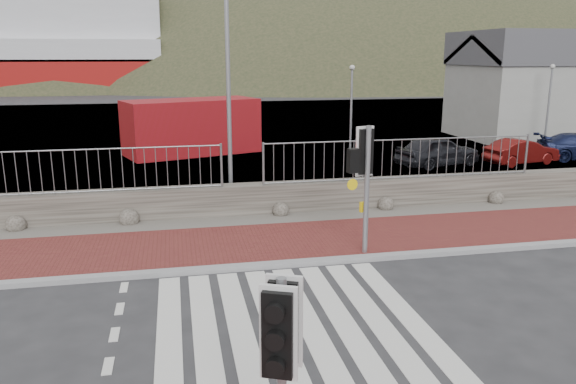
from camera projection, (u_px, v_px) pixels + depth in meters
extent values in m
plane|color=#28282B|center=(295.00, 332.00, 9.51)|extent=(220.00, 220.00, 0.00)
cube|color=maroon|center=(257.00, 244.00, 13.79)|extent=(40.00, 3.00, 0.08)
cube|color=gray|center=(267.00, 266.00, 12.36)|extent=(40.00, 0.25, 0.12)
cube|color=silver|center=(169.00, 344.00, 9.11)|extent=(0.42, 5.60, 0.01)
cube|color=silver|center=(206.00, 340.00, 9.22)|extent=(0.42, 5.60, 0.01)
cube|color=silver|center=(242.00, 337.00, 9.34)|extent=(0.42, 5.60, 0.01)
cube|color=silver|center=(278.00, 333.00, 9.46)|extent=(0.42, 5.60, 0.01)
cube|color=silver|center=(312.00, 330.00, 9.57)|extent=(0.42, 5.60, 0.01)
cube|color=silver|center=(346.00, 326.00, 9.69)|extent=(0.42, 5.60, 0.01)
cube|color=silver|center=(379.00, 323.00, 9.80)|extent=(0.42, 5.60, 0.01)
cube|color=silver|center=(411.00, 320.00, 9.92)|extent=(0.42, 5.60, 0.01)
cube|color=#59544C|center=(246.00, 221.00, 15.69)|extent=(40.00, 1.50, 0.06)
cube|color=#423D36|center=(243.00, 200.00, 16.35)|extent=(40.00, 0.60, 0.90)
cylinder|color=gray|center=(62.00, 150.00, 14.89)|extent=(8.40, 0.04, 0.04)
cylinder|color=gray|center=(221.00, 166.00, 15.85)|extent=(0.07, 0.07, 1.20)
cylinder|color=gray|center=(402.00, 140.00, 16.74)|extent=(8.40, 0.04, 0.04)
cylinder|color=gray|center=(263.00, 165.00, 16.08)|extent=(0.07, 0.07, 1.20)
cylinder|color=gray|center=(526.00, 155.00, 17.69)|extent=(0.07, 0.07, 1.20)
cube|color=#4C4C4F|center=(204.00, 127.00, 36.07)|extent=(120.00, 40.00, 0.50)
cube|color=#3F4C54|center=(188.00, 92.00, 69.38)|extent=(220.00, 50.00, 0.05)
cube|color=silver|center=(35.00, 17.00, 68.52)|extent=(30.00, 12.00, 6.00)
cube|color=#9E9E99|center=(566.00, 101.00, 31.83)|extent=(12.00, 6.00, 4.00)
cube|color=#4C4C51|center=(572.00, 48.00, 31.14)|extent=(12.20, 6.20, 1.80)
ellipsoid|color=#2A331E|center=(99.00, 203.00, 95.06)|extent=(106.40, 68.40, 76.00)
ellipsoid|color=#2A331E|center=(352.00, 222.00, 105.16)|extent=(140.00, 90.00, 100.00)
ellipsoid|color=#2A331E|center=(568.00, 180.00, 112.40)|extent=(112.00, 72.00, 80.00)
cube|color=black|center=(282.00, 327.00, 5.36)|extent=(0.42, 0.34, 0.95)
sphere|color=#0CE53F|center=(282.00, 352.00, 5.43)|extent=(0.14, 0.14, 0.14)
cylinder|color=gray|center=(367.00, 192.00, 12.78)|extent=(0.12, 0.12, 3.04)
cube|color=yellow|center=(366.00, 208.00, 12.88)|extent=(0.17, 0.12, 0.24)
cube|color=black|center=(368.00, 152.00, 12.56)|extent=(0.48, 0.35, 1.14)
sphere|color=#0CE53F|center=(368.00, 167.00, 12.64)|extent=(0.16, 0.16, 0.16)
cube|color=black|center=(353.00, 161.00, 12.45)|extent=(0.27, 0.22, 0.54)
cylinder|color=gray|center=(228.00, 85.00, 16.29)|extent=(0.13, 0.13, 7.40)
cube|color=maroon|center=(192.00, 127.00, 26.36)|extent=(6.58, 4.41, 2.53)
imported|color=black|center=(438.00, 151.00, 23.47)|extent=(4.02, 2.50, 1.28)
imported|color=#560D0C|center=(521.00, 152.00, 23.91)|extent=(3.44, 1.75, 1.08)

